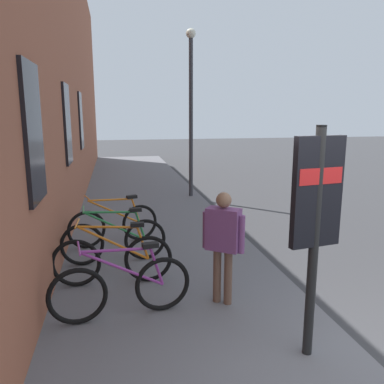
{
  "coord_description": "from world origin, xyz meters",
  "views": [
    {
      "loc": [
        -2.8,
        2.57,
        2.64
      ],
      "look_at": [
        3.58,
        1.3,
        1.3
      ],
      "focal_mm": 36.45,
      "sensor_mm": 36.0,
      "label": 1
    }
  ],
  "objects_px": {
    "bicycle_nearest_sign": "(113,259)",
    "bicycle_mid_rack": "(115,240)",
    "transit_info_sign": "(316,207)",
    "street_lamp": "(191,99)",
    "bicycle_beside_lamp": "(114,224)",
    "bicycle_far_end": "(122,288)",
    "pedestrian_crossing_street": "(223,237)"
  },
  "relations": [
    {
      "from": "bicycle_nearest_sign",
      "to": "bicycle_mid_rack",
      "type": "distance_m",
      "value": 0.87
    },
    {
      "from": "transit_info_sign",
      "to": "street_lamp",
      "type": "bearing_deg",
      "value": -2.41
    },
    {
      "from": "bicycle_nearest_sign",
      "to": "transit_info_sign",
      "type": "distance_m",
      "value": 3.18
    },
    {
      "from": "bicycle_mid_rack",
      "to": "bicycle_beside_lamp",
      "type": "bearing_deg",
      "value": 0.04
    },
    {
      "from": "bicycle_mid_rack",
      "to": "transit_info_sign",
      "type": "height_order",
      "value": "transit_info_sign"
    },
    {
      "from": "bicycle_nearest_sign",
      "to": "street_lamp",
      "type": "height_order",
      "value": "street_lamp"
    },
    {
      "from": "bicycle_nearest_sign",
      "to": "transit_info_sign",
      "type": "bearing_deg",
      "value": -136.96
    },
    {
      "from": "bicycle_far_end",
      "to": "bicycle_nearest_sign",
      "type": "bearing_deg",
      "value": 6.08
    },
    {
      "from": "bicycle_beside_lamp",
      "to": "transit_info_sign",
      "type": "height_order",
      "value": "transit_info_sign"
    },
    {
      "from": "bicycle_beside_lamp",
      "to": "pedestrian_crossing_street",
      "type": "relative_size",
      "value": 1.13
    },
    {
      "from": "transit_info_sign",
      "to": "street_lamp",
      "type": "xyz_separation_m",
      "value": [
        8.09,
        -0.34,
        1.3
      ]
    },
    {
      "from": "bicycle_far_end",
      "to": "pedestrian_crossing_street",
      "type": "relative_size",
      "value": 1.16
    },
    {
      "from": "pedestrian_crossing_street",
      "to": "bicycle_beside_lamp",
      "type": "bearing_deg",
      "value": 27.26
    },
    {
      "from": "bicycle_mid_rack",
      "to": "bicycle_beside_lamp",
      "type": "distance_m",
      "value": 0.97
    },
    {
      "from": "bicycle_beside_lamp",
      "to": "bicycle_far_end",
      "type": "bearing_deg",
      "value": -178.39
    },
    {
      "from": "bicycle_beside_lamp",
      "to": "pedestrian_crossing_street",
      "type": "distance_m",
      "value": 3.11
    },
    {
      "from": "bicycle_beside_lamp",
      "to": "bicycle_mid_rack",
      "type": "bearing_deg",
      "value": -179.96
    },
    {
      "from": "bicycle_nearest_sign",
      "to": "pedestrian_crossing_street",
      "type": "relative_size",
      "value": 1.17
    },
    {
      "from": "pedestrian_crossing_street",
      "to": "street_lamp",
      "type": "height_order",
      "value": "street_lamp"
    },
    {
      "from": "bicycle_mid_rack",
      "to": "street_lamp",
      "type": "bearing_deg",
      "value": -24.59
    },
    {
      "from": "bicycle_beside_lamp",
      "to": "street_lamp",
      "type": "height_order",
      "value": "street_lamp"
    },
    {
      "from": "bicycle_far_end",
      "to": "bicycle_nearest_sign",
      "type": "height_order",
      "value": "same"
    },
    {
      "from": "bicycle_mid_rack",
      "to": "pedestrian_crossing_street",
      "type": "height_order",
      "value": "pedestrian_crossing_street"
    },
    {
      "from": "bicycle_far_end",
      "to": "transit_info_sign",
      "type": "distance_m",
      "value": 2.53
    },
    {
      "from": "transit_info_sign",
      "to": "pedestrian_crossing_street",
      "type": "relative_size",
      "value": 1.58
    },
    {
      "from": "bicycle_far_end",
      "to": "street_lamp",
      "type": "distance_m",
      "value": 7.71
    },
    {
      "from": "bicycle_nearest_sign",
      "to": "pedestrian_crossing_street",
      "type": "xyz_separation_m",
      "value": [
        -0.88,
        -1.43,
        0.54
      ]
    },
    {
      "from": "bicycle_nearest_sign",
      "to": "bicycle_mid_rack",
      "type": "relative_size",
      "value": 1.0
    },
    {
      "from": "pedestrian_crossing_street",
      "to": "bicycle_mid_rack",
      "type": "bearing_deg",
      "value": 38.72
    },
    {
      "from": "bicycle_nearest_sign",
      "to": "pedestrian_crossing_street",
      "type": "height_order",
      "value": "pedestrian_crossing_street"
    },
    {
      "from": "bicycle_nearest_sign",
      "to": "street_lamp",
      "type": "distance_m",
      "value": 6.86
    },
    {
      "from": "bicycle_far_end",
      "to": "transit_info_sign",
      "type": "bearing_deg",
      "value": -121.13
    }
  ]
}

